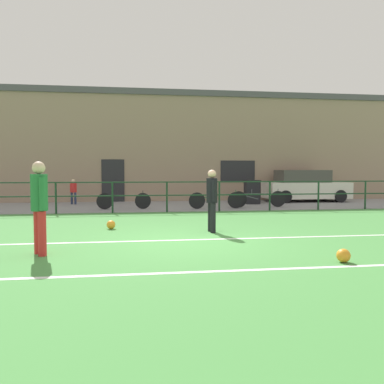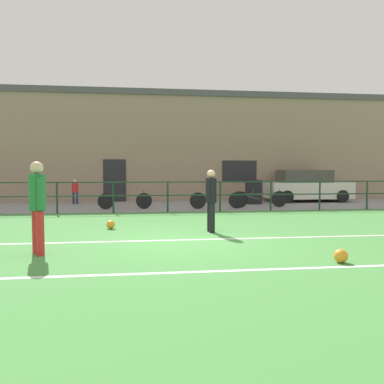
{
  "view_description": "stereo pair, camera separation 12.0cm",
  "coord_description": "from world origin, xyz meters",
  "px_view_note": "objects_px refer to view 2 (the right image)",
  "views": [
    {
      "loc": [
        -1.11,
        -8.52,
        1.57
      ],
      "look_at": [
        0.55,
        3.16,
        0.91
      ],
      "focal_mm": 36.49,
      "sensor_mm": 36.0,
      "label": 1
    },
    {
      "loc": [
        -0.99,
        -8.54,
        1.57
      ],
      "look_at": [
        0.55,
        3.16,
        0.91
      ],
      "focal_mm": 36.49,
      "sensor_mm": 36.0,
      "label": 2
    }
  ],
  "objects_px": {
    "player_goalkeeper": "(211,197)",
    "trash_bin_0": "(253,192)",
    "soccer_ball_match": "(111,225)",
    "bicycle_parked_0": "(125,201)",
    "bicycle_parked_2": "(217,200)",
    "soccer_ball_spare": "(341,256)",
    "spectator_child": "(75,190)",
    "bicycle_parked_4": "(260,199)",
    "player_striker": "(37,202)",
    "parked_car_red": "(307,187)"
  },
  "relations": [
    {
      "from": "player_goalkeeper",
      "to": "spectator_child",
      "type": "distance_m",
      "value": 9.82
    },
    {
      "from": "soccer_ball_spare",
      "to": "bicycle_parked_0",
      "type": "distance_m",
      "value": 10.39
    },
    {
      "from": "trash_bin_0",
      "to": "spectator_child",
      "type": "bearing_deg",
      "value": 173.74
    },
    {
      "from": "player_goalkeeper",
      "to": "player_striker",
      "type": "distance_m",
      "value": 4.25
    },
    {
      "from": "player_goalkeeper",
      "to": "player_striker",
      "type": "relative_size",
      "value": 0.91
    },
    {
      "from": "player_striker",
      "to": "bicycle_parked_4",
      "type": "xyz_separation_m",
      "value": [
        6.82,
        8.23,
        -0.61
      ]
    },
    {
      "from": "bicycle_parked_0",
      "to": "soccer_ball_match",
      "type": "bearing_deg",
      "value": -91.88
    },
    {
      "from": "player_goalkeeper",
      "to": "trash_bin_0",
      "type": "distance_m",
      "value": 8.42
    },
    {
      "from": "player_goalkeeper",
      "to": "spectator_child",
      "type": "height_order",
      "value": "player_goalkeeper"
    },
    {
      "from": "player_goalkeeper",
      "to": "soccer_ball_spare",
      "type": "distance_m",
      "value": 3.95
    },
    {
      "from": "player_goalkeeper",
      "to": "soccer_ball_match",
      "type": "relative_size",
      "value": 6.82
    },
    {
      "from": "soccer_ball_match",
      "to": "bicycle_parked_2",
      "type": "height_order",
      "value": "bicycle_parked_2"
    },
    {
      "from": "player_goalkeeper",
      "to": "trash_bin_0",
      "type": "height_order",
      "value": "player_goalkeeper"
    },
    {
      "from": "player_striker",
      "to": "player_goalkeeper",
      "type": "bearing_deg",
      "value": 91.53
    },
    {
      "from": "player_striker",
      "to": "soccer_ball_spare",
      "type": "distance_m",
      "value": 5.5
    },
    {
      "from": "player_goalkeeper",
      "to": "trash_bin_0",
      "type": "bearing_deg",
      "value": 151.79
    },
    {
      "from": "player_striker",
      "to": "soccer_ball_match",
      "type": "relative_size",
      "value": 7.47
    },
    {
      "from": "player_goalkeeper",
      "to": "trash_bin_0",
      "type": "relative_size",
      "value": 1.45
    },
    {
      "from": "soccer_ball_spare",
      "to": "spectator_child",
      "type": "bearing_deg",
      "value": 117.6
    },
    {
      "from": "soccer_ball_spare",
      "to": "trash_bin_0",
      "type": "bearing_deg",
      "value": 81.01
    },
    {
      "from": "soccer_ball_match",
      "to": "soccer_ball_spare",
      "type": "bearing_deg",
      "value": -46.54
    },
    {
      "from": "player_striker",
      "to": "trash_bin_0",
      "type": "distance_m",
      "value": 12.13
    },
    {
      "from": "player_goalkeeper",
      "to": "trash_bin_0",
      "type": "xyz_separation_m",
      "value": [
        3.38,
        7.71,
        -0.33
      ]
    },
    {
      "from": "soccer_ball_match",
      "to": "bicycle_parked_0",
      "type": "bearing_deg",
      "value": 88.12
    },
    {
      "from": "player_striker",
      "to": "bicycle_parked_2",
      "type": "relative_size",
      "value": 0.77
    },
    {
      "from": "soccer_ball_spare",
      "to": "parked_car_red",
      "type": "distance_m",
      "value": 13.13
    },
    {
      "from": "soccer_ball_match",
      "to": "spectator_child",
      "type": "distance_m",
      "value": 8.04
    },
    {
      "from": "parked_car_red",
      "to": "bicycle_parked_2",
      "type": "distance_m",
      "value": 5.9
    },
    {
      "from": "bicycle_parked_4",
      "to": "bicycle_parked_2",
      "type": "bearing_deg",
      "value": -170.02
    },
    {
      "from": "player_goalkeeper",
      "to": "bicycle_parked_2",
      "type": "xyz_separation_m",
      "value": [
        1.3,
        5.74,
        -0.53
      ]
    },
    {
      "from": "parked_car_red",
      "to": "bicycle_parked_4",
      "type": "xyz_separation_m",
      "value": [
        -3.23,
        -2.62,
        -0.38
      ]
    },
    {
      "from": "parked_car_red",
      "to": "bicycle_parked_4",
      "type": "bearing_deg",
      "value": -140.87
    },
    {
      "from": "soccer_ball_match",
      "to": "bicycle_parked_0",
      "type": "distance_m",
      "value": 5.19
    },
    {
      "from": "spectator_child",
      "to": "bicycle_parked_0",
      "type": "xyz_separation_m",
      "value": [
        2.34,
        -2.54,
        -0.32
      ]
    },
    {
      "from": "soccer_ball_spare",
      "to": "bicycle_parked_4",
      "type": "distance_m",
      "value": 9.72
    },
    {
      "from": "bicycle_parked_4",
      "to": "spectator_child",
      "type": "bearing_deg",
      "value": 162.19
    },
    {
      "from": "player_goalkeeper",
      "to": "spectator_child",
      "type": "relative_size",
      "value": 1.38
    },
    {
      "from": "player_goalkeeper",
      "to": "bicycle_parked_4",
      "type": "relative_size",
      "value": 0.67
    },
    {
      "from": "player_goalkeeper",
      "to": "parked_car_red",
      "type": "relative_size",
      "value": 0.39
    },
    {
      "from": "bicycle_parked_2",
      "to": "parked_car_red",
      "type": "bearing_deg",
      "value": 30.12
    },
    {
      "from": "player_goalkeeper",
      "to": "soccer_ball_spare",
      "type": "xyz_separation_m",
      "value": [
        1.6,
        -3.52,
        -0.78
      ]
    },
    {
      "from": "bicycle_parked_2",
      "to": "trash_bin_0",
      "type": "bearing_deg",
      "value": 43.48
    },
    {
      "from": "player_striker",
      "to": "spectator_child",
      "type": "height_order",
      "value": "player_striker"
    },
    {
      "from": "soccer_ball_spare",
      "to": "bicycle_parked_4",
      "type": "relative_size",
      "value": 0.1
    },
    {
      "from": "spectator_child",
      "to": "soccer_ball_spare",
      "type": "bearing_deg",
      "value": 130.95
    },
    {
      "from": "player_goalkeeper",
      "to": "player_striker",
      "type": "height_order",
      "value": "player_striker"
    },
    {
      "from": "trash_bin_0",
      "to": "bicycle_parked_4",
      "type": "bearing_deg",
      "value": -97.57
    },
    {
      "from": "bicycle_parked_4",
      "to": "trash_bin_0",
      "type": "bearing_deg",
      "value": 82.43
    },
    {
      "from": "spectator_child",
      "to": "bicycle_parked_2",
      "type": "distance_m",
      "value": 6.69
    },
    {
      "from": "player_striker",
      "to": "bicycle_parked_0",
      "type": "bearing_deg",
      "value": 142.19
    }
  ]
}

